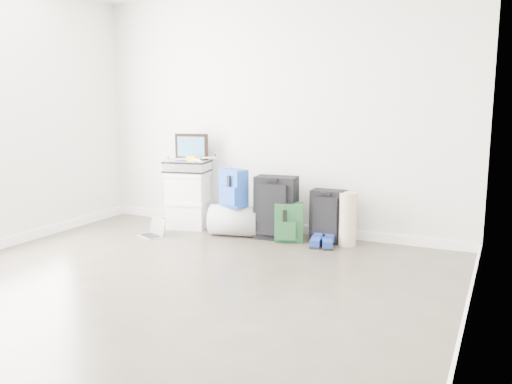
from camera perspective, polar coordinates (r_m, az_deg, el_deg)
The scene contains 14 objects.
ground at distance 4.30m, azimuth -11.49°, elevation -11.20°, with size 5.00×5.00×0.00m, color #393329.
room_envelope at distance 4.03m, azimuth -12.18°, elevation 12.37°, with size 4.52×5.02×2.71m.
boxes_stack at distance 6.49m, azimuth -7.15°, elevation -0.82°, with size 0.54×0.47×0.67m.
briefcase at distance 6.43m, azimuth -7.23°, elevation 2.71°, with size 0.49×0.36×0.14m, color #B2B2B7.
painting at distance 6.49m, azimuth -6.80°, elevation 4.77°, with size 0.40×0.11×0.31m.
drone at distance 6.36m, azimuth -6.73°, elevation 3.53°, with size 0.48×0.48×0.05m.
duffel_bag at distance 6.10m, azimuth -2.25°, elevation -3.03°, with size 0.34×0.34×0.55m, color gray.
blue_backpack at distance 6.00m, azimuth -2.41°, elevation 0.36°, with size 0.34×0.29×0.41m.
large_suitcase at distance 5.93m, azimuth 2.10°, elevation -1.67°, with size 0.47×0.33×0.69m.
green_backpack at distance 5.84m, azimuth 3.45°, elevation -3.28°, with size 0.34×0.30×0.42m.
carry_on at distance 5.85m, azimuth 7.57°, elevation -2.54°, with size 0.36×0.24×0.56m.
shoes at distance 5.70m, azimuth 6.91°, elevation -5.32°, with size 0.30×0.29×0.09m.
rolled_rug at distance 5.74m, azimuth 9.63°, elevation -2.85°, with size 0.18×0.18×0.56m, color gray.
laptop at distance 6.19m, azimuth -10.76°, elevation -4.15°, with size 0.35×0.31×0.20m.
Camera 1 is at (2.43, -3.19, 1.53)m, focal length 38.00 mm.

